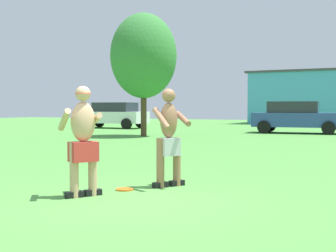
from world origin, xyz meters
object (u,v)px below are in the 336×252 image
player_in_red (83,136)px  car_white_near_post (113,115)px  car_blue_mid_lot (296,117)px  tree_left_field (144,56)px  frisbee (125,189)px  player_near (169,136)px

player_in_red → car_white_near_post: 22.35m
car_white_near_post → car_blue_mid_lot: size_ratio=0.98×
player_in_red → tree_left_field: (-6.47, 12.63, 2.69)m
car_white_near_post → car_blue_mid_lot: 11.29m
frisbee → car_blue_mid_lot: 17.61m
car_blue_mid_lot → car_white_near_post: bearing=177.9°
player_in_red → car_white_near_post: size_ratio=0.37×
car_white_near_post → tree_left_field: (5.79, -6.05, 2.75)m
player_near → tree_left_field: size_ratio=0.29×
frisbee → car_blue_mid_lot: size_ratio=0.06×
player_near → player_in_red: 1.52m
frisbee → car_blue_mid_lot: car_blue_mid_lot is taller
frisbee → car_white_near_post: car_white_near_post is taller
frisbee → player_near: bearing=52.3°
player_near → car_white_near_post: (-12.98, 17.35, -0.01)m
frisbee → car_white_near_post: size_ratio=0.06×
player_near → car_blue_mid_lot: player_near is taller
player_near → player_in_red: bearing=-118.3°
frisbee → car_blue_mid_lot: bearing=94.0°
player_near → car_white_near_post: player_near is taller
car_blue_mid_lot → tree_left_field: bearing=-134.2°
car_white_near_post → tree_left_field: tree_left_field is taller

